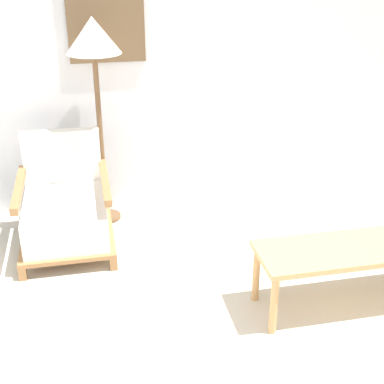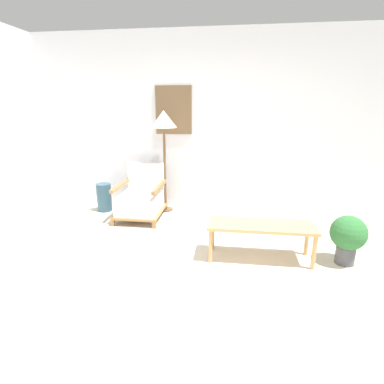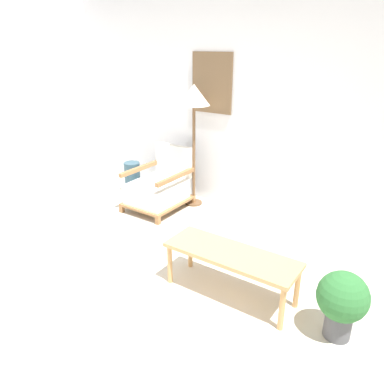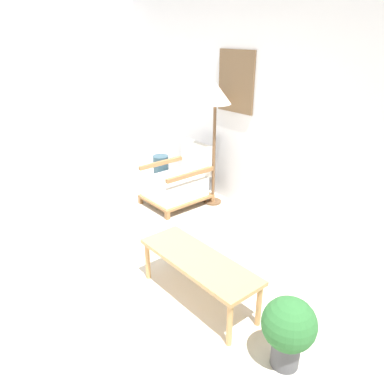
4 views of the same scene
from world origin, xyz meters
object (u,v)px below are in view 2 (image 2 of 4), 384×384
object	(u,v)px
armchair	(141,199)
potted_plant	(348,236)
floor_lamp	(164,124)
coffee_table	(261,228)
vase	(104,197)

from	to	relation	value
armchair	potted_plant	xyz separation A→B (m)	(2.54, -1.06, 0.04)
armchair	floor_lamp	bearing A→B (deg)	50.11
armchair	coffee_table	world-z (taller)	armchair
armchair	coffee_table	xyz separation A→B (m)	(1.65, -1.07, 0.08)
floor_lamp	potted_plant	size ratio (longest dim) A/B	2.92
coffee_table	vase	distance (m)	2.65
coffee_table	potted_plant	xyz separation A→B (m)	(0.89, 0.01, -0.04)
coffee_table	vase	world-z (taller)	vase
armchair	potted_plant	world-z (taller)	armchair
vase	coffee_table	bearing A→B (deg)	-28.75
potted_plant	vase	bearing A→B (deg)	158.58
coffee_table	armchair	bearing A→B (deg)	147.01
floor_lamp	vase	xyz separation A→B (m)	(-0.96, -0.15, -1.13)
coffee_table	potted_plant	world-z (taller)	potted_plant
vase	potted_plant	size ratio (longest dim) A/B	0.83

